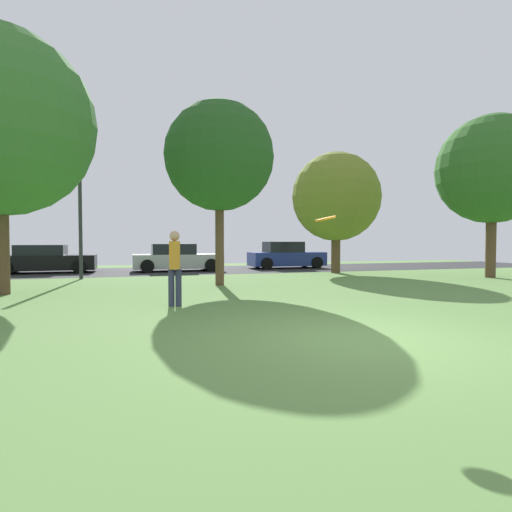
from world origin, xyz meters
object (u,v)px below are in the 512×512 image
maple_tree_near (336,197)px  maple_tree_far (492,170)px  parked_car_silver (177,259)px  oak_tree_center (219,157)px  person_walking (175,265)px  parked_car_blue (286,256)px  parked_car_black (46,260)px  street_lamp_post (80,222)px  frisbee_disc (325,219)px

maple_tree_near → maple_tree_far: (4.85, -4.22, 0.83)m
parked_car_silver → oak_tree_center: bearing=-85.1°
person_walking → parked_car_silver: (1.31, 11.46, -0.32)m
oak_tree_center → parked_car_blue: oak_tree_center is taller
parked_car_black → street_lamp_post: size_ratio=0.97×
oak_tree_center → street_lamp_post: size_ratio=1.38×
maple_tree_far → parked_car_blue: bearing=125.4°
frisbee_disc → parked_car_black: (-6.23, 16.71, -1.15)m
oak_tree_center → person_walking: size_ratio=3.60×
oak_tree_center → maple_tree_far: size_ratio=0.93×
frisbee_disc → street_lamp_post: 13.39m
maple_tree_far → parked_car_black: 20.21m
person_walking → parked_car_silver: 11.54m
parked_car_blue → street_lamp_post: (-10.23, -3.96, 1.58)m
parked_car_blue → street_lamp_post: 11.08m
oak_tree_center → maple_tree_far: bearing=-1.9°
oak_tree_center → maple_tree_near: size_ratio=1.09×
parked_car_silver → street_lamp_post: (-4.13, -3.42, 1.62)m
maple_tree_near → person_walking: size_ratio=3.31×
street_lamp_post → parked_car_blue: bearing=21.1°
maple_tree_near → maple_tree_far: maple_tree_far is taller
oak_tree_center → parked_car_blue: 10.24m
parked_car_black → parked_car_silver: (6.10, -0.60, 0.01)m
maple_tree_far → maple_tree_near: bearing=139.0°
parked_car_black → oak_tree_center: bearing=-49.6°
oak_tree_center → frisbee_disc: 9.19m
person_walking → street_lamp_post: 8.61m
maple_tree_far → parked_car_blue: maple_tree_far is taller
oak_tree_center → frisbee_disc: oak_tree_center is taller
frisbee_disc → parked_car_black: size_ratio=0.07×
frisbee_disc → parked_car_silver: (-0.13, 16.11, -1.14)m
maple_tree_far → street_lamp_post: (-16.06, 4.25, -2.18)m
oak_tree_center → parked_car_black: size_ratio=1.42×
parked_car_black → street_lamp_post: 4.77m
oak_tree_center → parked_car_black: bearing=130.4°
maple_tree_near → parked_car_blue: 5.04m
oak_tree_center → parked_car_silver: 8.21m
parked_car_silver → street_lamp_post: 5.60m
maple_tree_far → person_walking: (-13.25, -3.79, -3.47)m
maple_tree_far → person_walking: maple_tree_far is taller
maple_tree_far → parked_car_silver: maple_tree_far is taller
maple_tree_far → frisbee_disc: 14.75m
maple_tree_far → parked_car_silver: 14.69m
oak_tree_center → parked_car_silver: (-0.63, 7.30, -3.71)m
oak_tree_center → street_lamp_post: (-4.75, 3.87, -2.09)m
parked_car_blue → street_lamp_post: street_lamp_post is taller
parked_car_blue → person_walking: bearing=-121.7°
frisbee_disc → parked_car_silver: 16.15m
oak_tree_center → maple_tree_far: maple_tree_far is taller
parked_car_black → parked_car_blue: (12.21, -0.07, 0.05)m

